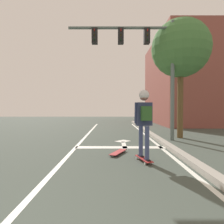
% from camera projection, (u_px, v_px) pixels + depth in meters
% --- Properties ---
extents(lane_line_center, '(0.12, 20.00, 0.01)m').
position_uv_depth(lane_line_center, '(75.00, 149.00, 6.57)').
color(lane_line_center, silver).
rests_on(lane_line_center, ground).
extents(lane_line_curbside, '(0.12, 20.00, 0.01)m').
position_uv_depth(lane_line_curbside, '(163.00, 149.00, 6.57)').
color(lane_line_curbside, silver).
rests_on(lane_line_curbside, ground).
extents(stop_bar, '(3.13, 0.40, 0.01)m').
position_uv_depth(stop_bar, '(121.00, 147.00, 6.84)').
color(stop_bar, silver).
rests_on(stop_bar, ground).
extents(lane_arrow_stem, '(0.16, 1.40, 0.01)m').
position_uv_depth(lane_arrow_stem, '(124.00, 145.00, 7.27)').
color(lane_arrow_stem, silver).
rests_on(lane_arrow_stem, ground).
extents(lane_arrow_head, '(0.71, 0.71, 0.01)m').
position_uv_depth(lane_arrow_head, '(123.00, 141.00, 8.12)').
color(lane_arrow_head, silver).
rests_on(lane_arrow_head, ground).
extents(curb_strip, '(0.24, 24.00, 0.14)m').
position_uv_depth(curb_strip, '(170.00, 147.00, 6.57)').
color(curb_strip, '#9A968B').
rests_on(curb_strip, ground).
extents(skateboard, '(0.37, 0.81, 0.09)m').
position_uv_depth(skateboard, '(144.00, 159.00, 5.03)').
color(skateboard, '#A82829').
rests_on(skateboard, ground).
extents(skater, '(0.47, 0.64, 1.76)m').
position_uv_depth(skater, '(144.00, 114.00, 4.99)').
color(skater, '#3A4670').
rests_on(skater, skateboard).
extents(spare_skateboard, '(0.56, 0.89, 0.07)m').
position_uv_depth(spare_skateboard, '(118.00, 152.00, 5.84)').
color(spare_skateboard, '#A62F31').
rests_on(spare_skateboard, ground).
extents(traffic_signal_mast, '(4.49, 0.34, 5.08)m').
position_uv_depth(traffic_signal_mast, '(142.00, 52.00, 8.25)').
color(traffic_signal_mast, '#556560').
rests_on(traffic_signal_mast, ground).
extents(roadside_tree, '(2.66, 2.66, 5.45)m').
position_uv_depth(roadside_tree, '(181.00, 49.00, 8.96)').
color(roadside_tree, brown).
rests_on(roadside_tree, ground).
extents(building_block, '(8.92, 9.78, 7.50)m').
position_uv_depth(building_block, '(203.00, 82.00, 17.83)').
color(building_block, brown).
rests_on(building_block, ground).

